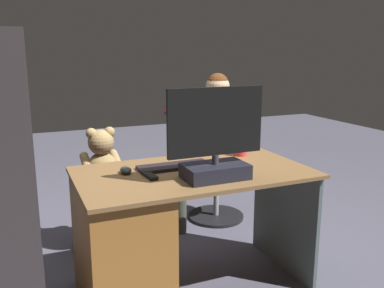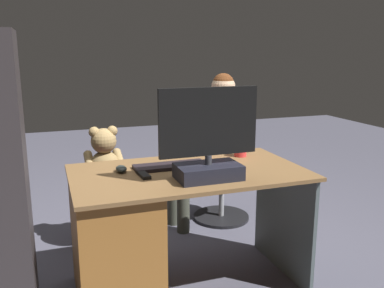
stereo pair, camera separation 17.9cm
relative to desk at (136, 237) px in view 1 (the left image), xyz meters
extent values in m
plane|color=#4A4957|center=(-0.34, -0.37, -0.38)|extent=(10.00, 10.00, 0.00)
cube|color=brown|center=(-0.34, 0.00, 0.33)|extent=(1.30, 0.74, 0.02)
cube|color=#975F28|center=(0.09, 0.00, -0.03)|extent=(0.42, 0.68, 0.70)
cube|color=#4A5657|center=(-0.97, 0.00, -0.03)|extent=(0.02, 0.67, 0.70)
cube|color=black|center=(-0.39, 0.17, 0.38)|extent=(0.34, 0.21, 0.08)
cylinder|color=#333338|center=(-0.39, 0.17, 0.44)|extent=(0.04, 0.04, 0.05)
cube|color=black|center=(-0.39, 0.17, 0.64)|extent=(0.53, 0.02, 0.35)
cube|color=black|center=(-0.39, 0.16, 0.64)|extent=(0.49, 0.00, 0.32)
cube|color=black|center=(-0.26, -0.10, 0.35)|extent=(0.42, 0.14, 0.02)
ellipsoid|color=#262E2C|center=(0.02, -0.10, 0.36)|extent=(0.06, 0.10, 0.04)
cylinder|color=red|center=(-0.76, -0.20, 0.38)|extent=(0.08, 0.08, 0.09)
cube|color=black|center=(-0.08, 0.01, 0.35)|extent=(0.06, 0.15, 0.02)
cube|color=beige|center=(-0.46, 0.08, 0.35)|extent=(0.25, 0.32, 0.02)
cylinder|color=black|center=(0.03, -0.74, -0.37)|extent=(0.46, 0.46, 0.03)
cylinder|color=gray|center=(0.03, -0.74, -0.16)|extent=(0.04, 0.04, 0.39)
cylinder|color=maroon|center=(0.03, -0.74, 0.07)|extent=(0.38, 0.38, 0.06)
ellipsoid|color=#987B4C|center=(0.03, -0.74, 0.21)|extent=(0.21, 0.17, 0.22)
sphere|color=#987B4C|center=(0.03, -0.74, 0.39)|extent=(0.18, 0.18, 0.18)
sphere|color=beige|center=(0.03, -0.82, 0.37)|extent=(0.07, 0.07, 0.07)
sphere|color=#987B4C|center=(-0.04, -0.74, 0.45)|extent=(0.07, 0.07, 0.07)
sphere|color=#987B4C|center=(0.09, -0.74, 0.45)|extent=(0.07, 0.07, 0.07)
cylinder|color=#987B4C|center=(-0.08, -0.78, 0.25)|extent=(0.06, 0.16, 0.11)
cylinder|color=#987B4C|center=(0.13, -0.78, 0.25)|extent=(0.06, 0.16, 0.11)
cylinder|color=#987B4C|center=(-0.03, -0.86, 0.13)|extent=(0.07, 0.13, 0.07)
cylinder|color=#987B4C|center=(0.08, -0.86, 0.13)|extent=(0.07, 0.13, 0.07)
cylinder|color=black|center=(-0.94, -0.90, -0.37)|extent=(0.46, 0.46, 0.03)
cylinder|color=gray|center=(-0.94, -0.90, -0.16)|extent=(0.04, 0.04, 0.39)
cylinder|color=#43585E|center=(-0.94, -0.90, 0.07)|extent=(0.37, 0.37, 0.06)
cube|color=#84294E|center=(-0.94, -0.90, 0.36)|extent=(0.25, 0.35, 0.53)
sphere|color=tan|center=(-0.94, -0.90, 0.72)|extent=(0.19, 0.19, 0.19)
sphere|color=#532C15|center=(-0.94, -0.90, 0.74)|extent=(0.17, 0.17, 0.17)
cylinder|color=#84294E|center=(-0.82, -0.68, 0.44)|extent=(0.43, 0.14, 0.25)
cylinder|color=#84294E|center=(-0.76, -1.07, 0.44)|extent=(0.43, 0.14, 0.25)
cylinder|color=#3B3E33|center=(-0.75, -0.78, 0.12)|extent=(0.42, 0.17, 0.11)
cylinder|color=#3B3E33|center=(-0.56, -0.75, -0.14)|extent=(0.10, 0.10, 0.48)
cylinder|color=#3B3E33|center=(-0.73, -0.95, 0.12)|extent=(0.42, 0.17, 0.11)
cylinder|color=#3B3E33|center=(-0.53, -0.92, -0.14)|extent=(0.10, 0.10, 0.48)
camera|label=1|loc=(0.56, 2.09, 1.01)|focal=39.40mm
camera|label=2|loc=(0.40, 2.15, 1.01)|focal=39.40mm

